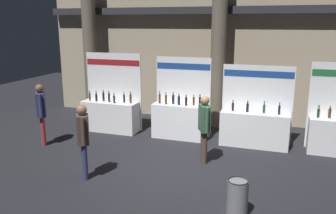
{
  "coord_description": "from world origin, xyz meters",
  "views": [
    {
      "loc": [
        2.1,
        -7.47,
        3.45
      ],
      "look_at": [
        -0.59,
        0.52,
        1.39
      ],
      "focal_mm": 37.33,
      "sensor_mm": 36.0,
      "label": 1
    }
  ],
  "objects_px": {
    "exhibitor_booth_0": "(111,112)",
    "visitor_2": "(83,135)",
    "exhibitor_booth_1": "(180,117)",
    "visitor_3": "(41,109)",
    "exhibitor_booth_2": "(255,126)",
    "visitor_1": "(204,123)",
    "trash_bin": "(237,198)"
  },
  "relations": [
    {
      "from": "exhibitor_booth_1",
      "to": "visitor_1",
      "type": "xyz_separation_m",
      "value": [
        1.13,
        -1.71,
        0.4
      ]
    },
    {
      "from": "visitor_3",
      "to": "exhibitor_booth_2",
      "type": "bearing_deg",
      "value": -107.48
    },
    {
      "from": "exhibitor_booth_0",
      "to": "visitor_3",
      "type": "height_order",
      "value": "exhibitor_booth_0"
    },
    {
      "from": "exhibitor_booth_1",
      "to": "exhibitor_booth_0",
      "type": "bearing_deg",
      "value": -178.52
    },
    {
      "from": "exhibitor_booth_1",
      "to": "trash_bin",
      "type": "bearing_deg",
      "value": -60.22
    },
    {
      "from": "exhibitor_booth_0",
      "to": "trash_bin",
      "type": "bearing_deg",
      "value": -40.33
    },
    {
      "from": "visitor_1",
      "to": "exhibitor_booth_0",
      "type": "bearing_deg",
      "value": -142.42
    },
    {
      "from": "exhibitor_booth_0",
      "to": "exhibitor_booth_2",
      "type": "xyz_separation_m",
      "value": [
        4.54,
        0.04,
        -0.02
      ]
    },
    {
      "from": "exhibitor_booth_0",
      "to": "exhibitor_booth_1",
      "type": "relative_size",
      "value": 1.03
    },
    {
      "from": "exhibitor_booth_1",
      "to": "visitor_1",
      "type": "distance_m",
      "value": 2.09
    },
    {
      "from": "exhibitor_booth_2",
      "to": "exhibitor_booth_1",
      "type": "bearing_deg",
      "value": 179.36
    },
    {
      "from": "trash_bin",
      "to": "visitor_1",
      "type": "relative_size",
      "value": 0.41
    },
    {
      "from": "exhibitor_booth_1",
      "to": "visitor_2",
      "type": "bearing_deg",
      "value": -109.01
    },
    {
      "from": "trash_bin",
      "to": "visitor_1",
      "type": "distance_m",
      "value": 2.61
    },
    {
      "from": "exhibitor_booth_1",
      "to": "exhibitor_booth_2",
      "type": "xyz_separation_m",
      "value": [
        2.21,
        -0.02,
        -0.04
      ]
    },
    {
      "from": "exhibitor_booth_2",
      "to": "visitor_2",
      "type": "xyz_separation_m",
      "value": [
        -3.41,
        -3.45,
        0.44
      ]
    },
    {
      "from": "exhibitor_booth_1",
      "to": "visitor_2",
      "type": "relative_size",
      "value": 1.41
    },
    {
      "from": "exhibitor_booth_2",
      "to": "trash_bin",
      "type": "relative_size",
      "value": 3.23
    },
    {
      "from": "visitor_1",
      "to": "visitor_3",
      "type": "bearing_deg",
      "value": -114.43
    },
    {
      "from": "exhibitor_booth_1",
      "to": "visitor_2",
      "type": "height_order",
      "value": "exhibitor_booth_1"
    },
    {
      "from": "exhibitor_booth_2",
      "to": "trash_bin",
      "type": "height_order",
      "value": "exhibitor_booth_2"
    },
    {
      "from": "visitor_2",
      "to": "visitor_3",
      "type": "height_order",
      "value": "visitor_3"
    },
    {
      "from": "exhibitor_booth_1",
      "to": "visitor_2",
      "type": "xyz_separation_m",
      "value": [
        -1.2,
        -3.47,
        0.4
      ]
    },
    {
      "from": "exhibitor_booth_1",
      "to": "visitor_3",
      "type": "distance_m",
      "value": 4.03
    },
    {
      "from": "trash_bin",
      "to": "exhibitor_booth_0",
      "type": "bearing_deg",
      "value": 139.67
    },
    {
      "from": "exhibitor_booth_2",
      "to": "visitor_2",
      "type": "bearing_deg",
      "value": -134.66
    },
    {
      "from": "exhibitor_booth_0",
      "to": "visitor_2",
      "type": "height_order",
      "value": "exhibitor_booth_0"
    },
    {
      "from": "visitor_3",
      "to": "exhibitor_booth_0",
      "type": "bearing_deg",
      "value": -68.57
    },
    {
      "from": "visitor_1",
      "to": "trash_bin",
      "type": "bearing_deg",
      "value": -0.04
    },
    {
      "from": "exhibitor_booth_2",
      "to": "visitor_2",
      "type": "distance_m",
      "value": 4.87
    },
    {
      "from": "visitor_2",
      "to": "visitor_3",
      "type": "bearing_deg",
      "value": 22.72
    },
    {
      "from": "visitor_2",
      "to": "visitor_3",
      "type": "xyz_separation_m",
      "value": [
        -2.33,
        1.56,
        0.05
      ]
    }
  ]
}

